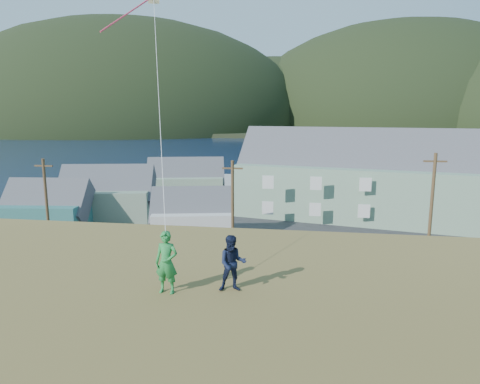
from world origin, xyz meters
name	(u,v)px	position (x,y,z in m)	size (l,w,h in m)	color
ground	(238,275)	(0.00, 0.00, 0.00)	(900.00, 900.00, 0.00)	#0A1638
grass_strip	(234,285)	(0.00, -2.00, 0.05)	(110.00, 8.00, 0.10)	#4C3D19
waterfront_lot	(261,220)	(0.00, 17.00, 0.06)	(72.00, 36.00, 0.12)	#28282B
wharf	(239,183)	(-6.00, 40.00, 0.45)	(26.00, 14.00, 0.90)	gray
far_shore	(299,126)	(0.00, 330.00, 1.00)	(900.00, 320.00, 2.00)	black
far_hills	(350,127)	(35.59, 279.38, 2.00)	(760.00, 265.00, 143.00)	black
lodge	(396,179)	(14.99, 19.26, 4.85)	(37.15, 17.09, 12.62)	slate
shed_teal	(48,208)	(-21.33, 9.08, 2.49)	(9.03, 6.81, 6.66)	#295F61
shed_palegreen_near	(108,195)	(-17.42, 14.70, 2.86)	(11.49, 8.42, 7.61)	slate
shed_white	(193,216)	(-5.70, 8.18, 2.40)	(8.68, 6.62, 6.23)	beige
shed_palegreen_far	(186,180)	(-11.73, 27.41, 2.76)	(11.78, 8.29, 7.21)	slate
utility_poles	(235,213)	(-0.54, 1.50, 4.48)	(30.54, 0.24, 9.25)	#47331E
parked_cars	(190,202)	(-9.64, 21.56, 0.85)	(27.61, 12.62, 1.54)	slate
kite_flyer_green	(167,262)	(0.99, -19.53, 8.09)	(0.65, 0.43, 1.78)	#217A36
kite_flyer_navy	(233,263)	(2.79, -19.13, 8.01)	(0.79, 0.62, 1.63)	black
kite_rig	(150,1)	(-1.64, -12.80, 16.61)	(1.93, 3.81, 10.91)	beige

